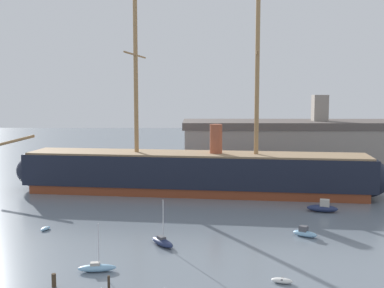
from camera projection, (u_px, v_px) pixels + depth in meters
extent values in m
cube|color=brown|center=(195.00, 189.00, 85.68)|extent=(58.63, 15.83, 1.51)
cube|color=black|center=(195.00, 170.00, 85.31)|extent=(61.07, 16.49, 5.39)
ellipsoid|color=black|center=(46.00, 171.00, 89.11)|extent=(11.80, 9.44, 6.90)
ellipsoid|color=black|center=(358.00, 178.00, 81.67)|extent=(11.80, 9.44, 6.90)
cube|color=#9E7F5B|center=(195.00, 154.00, 84.99)|extent=(59.78, 15.62, 0.32)
cylinder|color=#A37A4C|center=(136.00, 74.00, 84.89)|extent=(0.76, 0.76, 28.05)
cylinder|color=#A37A4C|center=(136.00, 55.00, 84.53)|extent=(2.10, 14.42, 0.30)
cylinder|color=#A37A4C|center=(257.00, 74.00, 82.07)|extent=(0.76, 0.76, 28.05)
cylinder|color=#A37A4C|center=(258.00, 54.00, 81.70)|extent=(2.10, 14.42, 0.30)
cylinder|color=#A37A4C|center=(10.00, 142.00, 89.45)|extent=(9.54, 1.72, 2.87)
cylinder|color=#9E4C33|center=(216.00, 140.00, 84.23)|extent=(2.16, 2.16, 5.39)
ellipsoid|color=#7FB2D6|center=(97.00, 268.00, 48.55)|extent=(3.92, 1.62, 0.72)
cube|color=#B2ADA3|center=(95.00, 264.00, 48.48)|extent=(1.03, 0.75, 0.38)
cylinder|color=silver|center=(99.00, 245.00, 48.31)|extent=(0.10, 0.10, 4.38)
ellipsoid|color=silver|center=(282.00, 281.00, 45.65)|extent=(2.20, 1.45, 0.48)
cube|color=#4C4C51|center=(282.00, 279.00, 45.63)|extent=(0.40, 0.77, 0.07)
ellipsoid|color=#1E284C|center=(162.00, 242.00, 56.72)|extent=(3.46, 4.18, 0.80)
cube|color=#4C4C51|center=(161.00, 238.00, 56.84)|extent=(1.18, 1.26, 0.42)
cylinder|color=silver|center=(163.00, 220.00, 56.25)|extent=(0.11, 0.11, 4.86)
ellipsoid|color=#7FB2D6|center=(45.00, 229.00, 63.02)|extent=(1.27, 1.93, 0.42)
cube|color=#B2ADA3|center=(45.00, 227.00, 63.00)|extent=(0.68, 0.35, 0.06)
ellipsoid|color=#7FB2D6|center=(305.00, 234.00, 60.24)|extent=(3.28, 2.94, 0.73)
cube|color=#4C4C51|center=(303.00, 229.00, 60.31)|extent=(1.27, 1.25, 0.73)
ellipsoid|color=#1E284C|center=(322.00, 208.00, 72.53)|extent=(4.86, 3.05, 1.05)
cube|color=#B2ADA3|center=(325.00, 203.00, 72.35)|extent=(1.67, 1.56, 1.05)
ellipsoid|color=orange|center=(338.00, 184.00, 91.80)|extent=(3.10, 3.54, 0.78)
cube|color=#B2ADA3|center=(338.00, 181.00, 91.54)|extent=(1.34, 1.37, 0.78)
ellipsoid|color=gold|center=(190.00, 175.00, 101.34)|extent=(1.88, 3.76, 0.85)
cube|color=#4C4C51|center=(190.00, 172.00, 101.51)|extent=(1.09, 1.20, 0.85)
cylinder|color=#423323|center=(54.00, 280.00, 44.70)|extent=(0.42, 0.42, 1.27)
cylinder|color=#382B1E|center=(109.00, 282.00, 44.30)|extent=(0.24, 0.24, 1.23)
cube|color=#565659|center=(300.00, 169.00, 110.20)|extent=(57.57, 19.06, 0.80)
cube|color=gray|center=(301.00, 148.00, 109.67)|extent=(52.33, 15.89, 8.93)
cube|color=#5B514C|center=(301.00, 124.00, 109.10)|extent=(53.38, 16.20, 1.61)
cube|color=gray|center=(320.00, 108.00, 108.65)|extent=(3.20, 3.20, 5.84)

